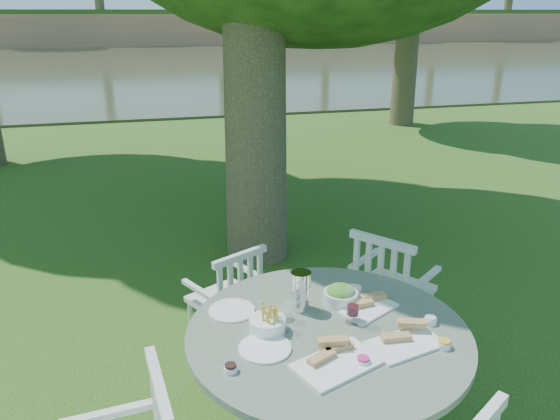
{
  "coord_description": "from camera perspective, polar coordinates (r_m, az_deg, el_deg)",
  "views": [
    {
      "loc": [
        -1.06,
        -3.91,
        2.4
      ],
      "look_at": [
        0.0,
        0.2,
        0.85
      ],
      "focal_mm": 35.0,
      "sensor_mm": 36.0,
      "label": 1
    }
  ],
  "objects": [
    {
      "name": "ground",
      "position": [
        4.71,
        0.62,
        -10.59
      ],
      "size": [
        140.0,
        140.0,
        0.0
      ],
      "primitive_type": "plane",
      "color": "#18390B",
      "rests_on": "ground"
    },
    {
      "name": "table",
      "position": [
        3.03,
        4.97,
        -14.7
      ],
      "size": [
        1.49,
        1.49,
        0.82
      ],
      "color": "black",
      "rests_on": "ground"
    },
    {
      "name": "chair_ne",
      "position": [
        3.97,
        11.11,
        -7.76
      ],
      "size": [
        0.66,
        0.67,
        0.97
      ],
      "rotation": [
        0.0,
        0.0,
        -4.08
      ],
      "color": "silver",
      "rests_on": "ground"
    },
    {
      "name": "chair_nw",
      "position": [
        3.91,
        -5.03,
        -8.91
      ],
      "size": [
        0.58,
        0.57,
        0.87
      ],
      "rotation": [
        0.0,
        0.0,
        -2.66
      ],
      "color": "silver",
      "rests_on": "ground"
    },
    {
      "name": "tableware",
      "position": [
        2.97,
        3.78,
        -11.03
      ],
      "size": [
        1.17,
        0.93,
        0.23
      ],
      "color": "white",
      "rests_on": "table"
    },
    {
      "name": "river",
      "position": [
        27.03,
        -12.61,
        14.53
      ],
      "size": [
        100.0,
        28.0,
        0.12
      ],
      "primitive_type": "cube",
      "color": "#2D331E",
      "rests_on": "ground"
    }
  ]
}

